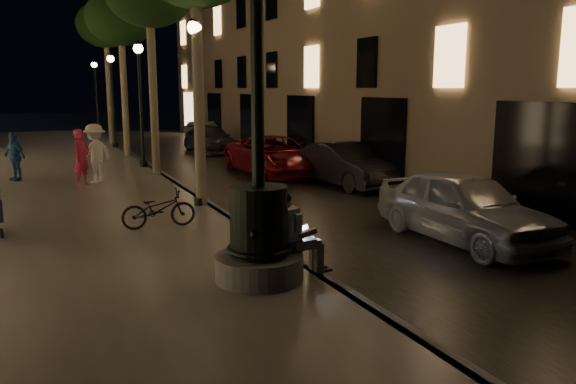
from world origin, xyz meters
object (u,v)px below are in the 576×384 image
car_second (346,165)px  car_rear (210,140)px  lamp_curb_b (140,87)px  lamp_curb_d (96,88)px  tree_far (105,26)px  pedestrian_blue (15,156)px  seated_man_laptop (294,231)px  pedestrian_white (95,153)px  fountain_lamppost (259,217)px  lamp_curb_c (112,87)px  bicycle (159,209)px  pedestrian_red (82,157)px  tree_third (120,19)px  car_front (464,207)px  car_third (274,156)px  car_fifth (204,132)px  lamp_curb_a (196,86)px

car_second → car_rear: car_second is taller
lamp_curb_b → lamp_curb_d: 16.00m
tree_far → pedestrian_blue: 13.61m
seated_man_laptop → pedestrian_white: 11.04m
fountain_lamppost → lamp_curb_c: bearing=88.2°
seated_man_laptop → bicycle: bearing=108.8°
tree_far → lamp_curb_c: 3.77m
pedestrian_blue → bicycle: bearing=-17.6°
seated_man_laptop → bicycle: seated_man_laptop is taller
lamp_curb_b → pedestrian_red: (-2.50, -3.59, -2.15)m
tree_third → pedestrian_white: size_ratio=3.83×
lamp_curb_d → car_front: 29.44m
tree_third → car_third: (4.30, -6.84, -5.42)m
tree_third → car_fifth: (5.50, 6.73, -5.52)m
bicycle → pedestrian_red: bearing=11.7°
car_fifth → pedestrian_red: (-8.00, -14.32, 0.47)m
lamp_curb_b → car_third: (4.30, -2.84, -2.52)m
lamp_curb_b → car_front: size_ratio=1.09×
car_second → car_third: 3.43m
pedestrian_white → car_third: bearing=149.5°
bicycle → fountain_lamppost: bearing=-166.9°
lamp_curb_a → car_third: (4.30, 5.16, -2.52)m
tree_third → lamp_curb_b: tree_third is taller
lamp_curb_d → pedestrian_red: size_ratio=2.73×
fountain_lamppost → seated_man_laptop: 0.68m
lamp_curb_a → bicycle: 3.59m
tree_far → lamp_curb_d: tree_far is taller
lamp_curb_d → seated_man_laptop: bearing=-90.2°
car_rear → car_fifth: car_rear is taller
pedestrian_red → bicycle: (1.04, -6.39, -0.47)m
lamp_curb_b → pedestrian_white: bearing=-123.1°
fountain_lamppost → pedestrian_white: 10.94m
pedestrian_white → tree_third: bearing=-139.2°
tree_third → pedestrian_blue: tree_third is taller
lamp_curb_b → car_rear: bearing=51.5°
lamp_curb_a → lamp_curb_b: (0.00, 8.00, 0.00)m
lamp_curb_a → pedestrian_white: size_ratio=2.56×
car_third → bicycle: car_third is taller
tree_third → car_second: 12.68m
car_fifth → bicycle: (-6.96, -20.71, -0.00)m
seated_man_laptop → lamp_curb_b: bearing=89.6°
tree_third → lamp_curb_c: tree_third is taller
lamp_curb_c → car_third: (4.30, -10.84, -2.52)m
tree_third → lamp_curb_a: tree_third is taller
car_fifth → seated_man_laptop: bearing=-106.2°
tree_third → lamp_curb_b: size_ratio=1.50×
tree_far → car_front: (4.22, -23.01, -5.68)m
pedestrian_red → car_rear: bearing=7.0°
seated_man_laptop → pedestrian_white: size_ratio=0.72×
lamp_curb_d → car_front: lamp_curb_d is taller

